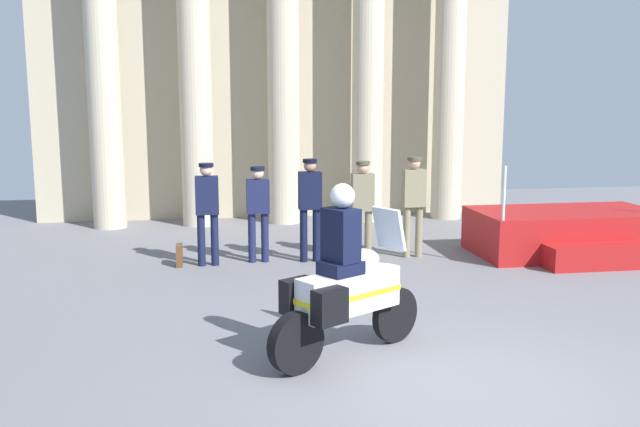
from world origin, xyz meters
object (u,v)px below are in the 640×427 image
officer_in_row_0 (207,206)px  officer_in_row_1 (258,206)px  officer_in_row_3 (362,201)px  motorcycle_with_rider (344,286)px  reviewing_stand (568,234)px  officer_in_row_4 (414,198)px  briefcase_on_ground (179,255)px  officer_in_row_2 (310,201)px

officer_in_row_0 → officer_in_row_1: bearing=-171.8°
officer_in_row_3 → motorcycle_with_rider: bearing=74.8°
reviewing_stand → motorcycle_with_rider: motorcycle_with_rider is taller
officer_in_row_4 → briefcase_on_ground: officer_in_row_4 is taller
reviewing_stand → officer_in_row_4: bearing=174.9°
officer_in_row_0 → reviewing_stand: bearing=178.1°
reviewing_stand → motorcycle_with_rider: (-4.93, -4.31, 0.42)m
officer_in_row_4 → officer_in_row_1: bearing=-1.5°
officer_in_row_1 → officer_in_row_4: officer_in_row_4 is taller
officer_in_row_3 → officer_in_row_4: (0.89, -0.08, 0.04)m
officer_in_row_2 → briefcase_on_ground: officer_in_row_2 is taller
officer_in_row_2 → officer_in_row_4: (1.83, 0.04, 0.00)m
officer_in_row_4 → briefcase_on_ground: size_ratio=4.90×
briefcase_on_ground → officer_in_row_0: bearing=-6.0°
reviewing_stand → officer_in_row_2: officer_in_row_2 is taller
reviewing_stand → officer_in_row_2: size_ratio=1.86×
reviewing_stand → officer_in_row_1: bearing=176.7°
officer_in_row_0 → motorcycle_with_rider: motorcycle_with_rider is taller
officer_in_row_0 → officer_in_row_4: officer_in_row_4 is taller
officer_in_row_1 → motorcycle_with_rider: motorcycle_with_rider is taller
officer_in_row_0 → motorcycle_with_rider: bearing=107.2°
motorcycle_with_rider → officer_in_row_1: bearing=65.8°
officer_in_row_2 → briefcase_on_ground: size_ratio=4.88×
officer_in_row_3 → briefcase_on_ground: officer_in_row_3 is taller
reviewing_stand → officer_in_row_2: (-4.62, 0.21, 0.66)m
officer_in_row_1 → officer_in_row_2: 0.88m
officer_in_row_3 → reviewing_stand: bearing=174.7°
officer_in_row_1 → officer_in_row_3: 1.81m
officer_in_row_3 → officer_in_row_1: bearing=0.5°
motorcycle_with_rider → officer_in_row_2: bearing=54.9°
motorcycle_with_rider → officer_in_row_0: bearing=76.2°
officer_in_row_4 → briefcase_on_ground: 4.12m
officer_in_row_1 → officer_in_row_3: size_ratio=0.96×
officer_in_row_2 → officer_in_row_3: 0.95m
officer_in_row_2 → officer_in_row_0: bearing=0.4°
officer_in_row_0 → officer_in_row_3: officer_in_row_0 is taller
officer_in_row_1 → officer_in_row_3: officer_in_row_3 is taller
officer_in_row_3 → motorcycle_with_rider: 4.81m
officer_in_row_1 → motorcycle_with_rider: size_ratio=0.86×
briefcase_on_ground → officer_in_row_2: bearing=-0.9°
officer_in_row_2 → officer_in_row_4: bearing=-178.8°
officer_in_row_2 → officer_in_row_4: size_ratio=1.00×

